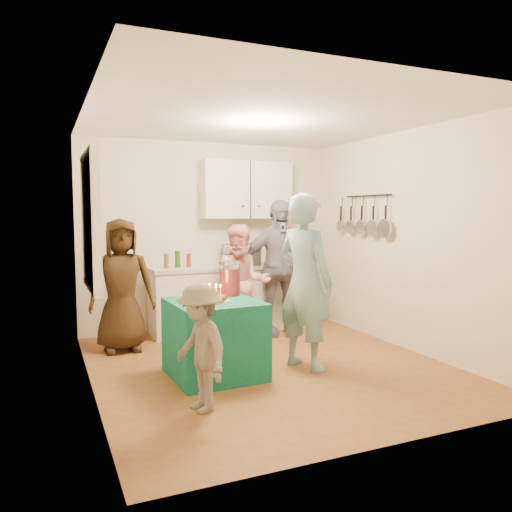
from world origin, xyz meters
name	(u,v)px	position (x,y,z in m)	size (l,w,h in m)	color
floor	(269,366)	(0.00, 0.00, 0.00)	(4.00, 4.00, 0.00)	brown
ceiling	(270,118)	(0.00, 0.00, 2.60)	(4.00, 4.00, 0.00)	white
back_wall	(210,236)	(0.00, 2.00, 1.30)	(3.60, 3.60, 0.00)	silver
left_wall	(89,249)	(-1.80, 0.00, 1.30)	(4.00, 4.00, 0.00)	silver
right_wall	(407,241)	(1.80, 0.00, 1.30)	(4.00, 4.00, 0.00)	silver
window_night	(88,221)	(-1.77, 0.30, 1.55)	(0.04, 1.00, 1.20)	black
counter	(231,299)	(0.20, 1.70, 0.43)	(2.20, 0.58, 0.86)	white
countertop	(231,267)	(0.20, 1.70, 0.89)	(2.24, 0.62, 0.05)	beige
upper_cabinet	(246,190)	(0.50, 1.85, 1.95)	(1.30, 0.30, 0.80)	white
pot_rack	(366,215)	(1.72, 0.70, 1.60)	(0.12, 1.00, 0.60)	black
microwave	(241,255)	(0.36, 1.70, 1.05)	(0.50, 0.34, 0.28)	white
party_table	(215,339)	(-0.64, -0.08, 0.38)	(0.85, 0.85, 0.76)	#0E6149
donut_cake	(211,293)	(-0.68, -0.11, 0.85)	(0.38, 0.38, 0.18)	#381C0C
punch_jar	(230,279)	(-0.38, 0.17, 0.93)	(0.22, 0.22, 0.34)	red
man_birthday	(305,282)	(0.32, -0.20, 0.92)	(0.67, 0.44, 1.83)	#87B4C4
woman_back_left	(121,285)	(-1.34, 1.23, 0.78)	(0.77, 0.50, 1.57)	#4B3115
woman_back_center	(242,284)	(0.10, 1.03, 0.74)	(0.72, 0.56, 1.48)	pink
woman_back_right	(278,267)	(0.70, 1.24, 0.90)	(1.06, 0.44, 1.81)	black
child_near_left	(200,348)	(-1.02, -0.87, 0.53)	(0.68, 0.39, 1.06)	#635B4F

